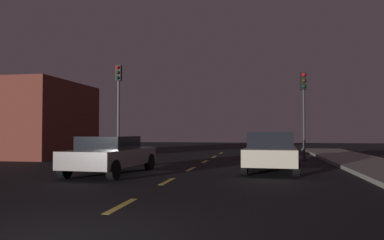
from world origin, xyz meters
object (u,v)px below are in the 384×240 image
traffic_signal_left (118,93)px  car_adjacent_lane (111,154)px  car_stopped_ahead (271,152)px  traffic_signal_right (304,98)px

traffic_signal_left → car_adjacent_lane: 8.63m
traffic_signal_left → car_adjacent_lane: traffic_signal_left is taller
traffic_signal_left → car_stopped_ahead: (8.40, -5.75, -2.95)m
car_stopped_ahead → car_adjacent_lane: bearing=-161.7°
traffic_signal_right → car_stopped_ahead: size_ratio=1.11×
car_stopped_ahead → car_adjacent_lane: (-5.62, -1.86, -0.05)m
traffic_signal_right → car_stopped_ahead: bearing=-107.6°
traffic_signal_right → car_adjacent_lane: size_ratio=1.05×
traffic_signal_right → car_stopped_ahead: traffic_signal_right is taller
car_adjacent_lane → traffic_signal_right: bearing=45.6°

